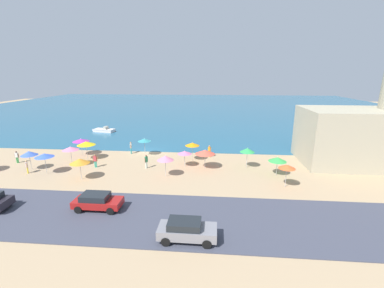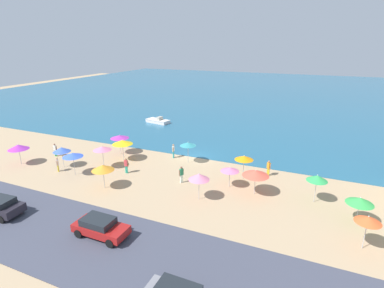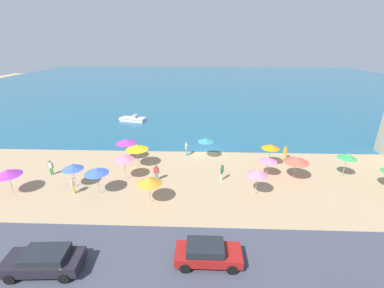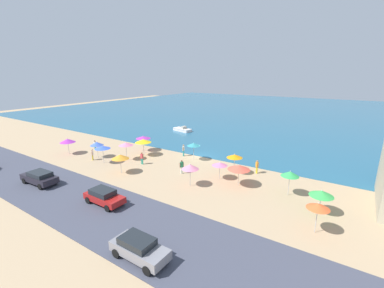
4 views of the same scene
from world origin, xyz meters
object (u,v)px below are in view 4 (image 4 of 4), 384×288
at_px(beach_umbrella_0, 68,141).
at_px(bather_3, 257,166).
at_px(beach_umbrella_10, 220,164).
at_px(bather_1, 182,166).
at_px(beach_umbrella_6, 194,144).
at_px(beach_umbrella_11, 97,144).
at_px(bather_0, 92,154).
at_px(beach_umbrella_8, 290,174).
at_px(bather_5, 95,145).
at_px(beach_umbrella_14, 190,167).
at_px(skiff_nearshore, 182,130).
at_px(beach_umbrella_5, 126,144).
at_px(beach_umbrella_9, 318,206).
at_px(beach_umbrella_7, 143,141).
at_px(parked_car_0, 139,248).
at_px(beach_umbrella_3, 322,193).
at_px(bather_4, 184,150).
at_px(beach_umbrella_4, 102,147).
at_px(parked_car_3, 40,177).
at_px(beach_umbrella_2, 239,167).
at_px(bather_2, 142,157).
at_px(beach_umbrella_1, 235,156).
at_px(parked_car_2, 104,196).
at_px(beach_umbrella_12, 120,157).
at_px(beach_umbrella_13, 143,137).

bearing_deg(beach_umbrella_0, bather_3, 16.87).
bearing_deg(beach_umbrella_10, bather_1, -167.49).
height_order(beach_umbrella_6, beach_umbrella_11, beach_umbrella_6).
bearing_deg(bather_0, beach_umbrella_10, 11.97).
distance_m(beach_umbrella_8, bather_5, 29.80).
height_order(beach_umbrella_14, skiff_nearshore, beach_umbrella_14).
xyz_separation_m(beach_umbrella_5, beach_umbrella_9, (25.19, -4.11, -0.08)).
distance_m(beach_umbrella_7, beach_umbrella_11, 6.63).
bearing_deg(bather_3, parked_car_0, -93.65).
bearing_deg(beach_umbrella_3, beach_umbrella_6, 160.63).
height_order(beach_umbrella_10, bather_3, beach_umbrella_10).
height_order(beach_umbrella_7, bather_4, beach_umbrella_7).
height_order(beach_umbrella_4, parked_car_3, beach_umbrella_4).
xyz_separation_m(beach_umbrella_10, skiff_nearshore, (-18.45, 18.51, -1.45)).
relative_size(beach_umbrella_2, bather_2, 1.44).
relative_size(beach_umbrella_1, beach_umbrella_11, 1.06).
bearing_deg(bather_3, beach_umbrella_5, -163.06).
bearing_deg(bather_5, bather_4, 21.23).
bearing_deg(beach_umbrella_3, bather_2, 178.12).
xyz_separation_m(beach_umbrella_1, parked_car_2, (-7.01, -13.67, -1.48)).
bearing_deg(beach_umbrella_7, beach_umbrella_0, -150.67).
distance_m(beach_umbrella_11, parked_car_2, 15.08).
bearing_deg(bather_4, beach_umbrella_9, -27.21).
bearing_deg(bather_4, parked_car_2, -82.16).
bearing_deg(bather_3, beach_umbrella_12, -146.97).
xyz_separation_m(bather_0, parked_car_2, (11.92, -7.43, -0.10)).
xyz_separation_m(beach_umbrella_7, beach_umbrella_10, (13.56, -1.69, -0.44)).
bearing_deg(skiff_nearshore, beach_umbrella_0, -103.13).
xyz_separation_m(beach_umbrella_10, beach_umbrella_11, (-18.56, -2.67, 0.24)).
bearing_deg(parked_car_3, bather_2, 66.34).
bearing_deg(parked_car_2, beach_umbrella_3, 28.53).
bearing_deg(beach_umbrella_1, bather_5, -172.72).
relative_size(beach_umbrella_14, bather_0, 1.58).
relative_size(beach_umbrella_13, bather_3, 1.45).
bearing_deg(beach_umbrella_1, beach_umbrella_4, -159.60).
xyz_separation_m(bather_1, bather_5, (-17.40, 0.51, -0.08)).
bearing_deg(beach_umbrella_6, parked_car_3, -120.84).
height_order(beach_umbrella_4, beach_umbrella_9, beach_umbrella_9).
bearing_deg(beach_umbrella_10, beach_umbrella_12, -155.47).
xyz_separation_m(beach_umbrella_8, bather_5, (-29.76, -0.69, -1.39)).
relative_size(beach_umbrella_9, beach_umbrella_10, 1.22).
xyz_separation_m(beach_umbrella_10, beach_umbrella_13, (-15.24, 3.43, 0.38)).
height_order(beach_umbrella_11, parked_car_0, beach_umbrella_11).
bearing_deg(beach_umbrella_13, beach_umbrella_14, -27.05).
xyz_separation_m(beach_umbrella_0, bather_3, (26.73, 8.11, -1.14)).
height_order(beach_umbrella_8, parked_car_2, beach_umbrella_8).
distance_m(bather_2, bather_4, 6.56).
bearing_deg(beach_umbrella_13, beach_umbrella_3, -11.71).
bearing_deg(beach_umbrella_11, beach_umbrella_14, -2.63).
distance_m(beach_umbrella_4, bather_2, 5.55).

